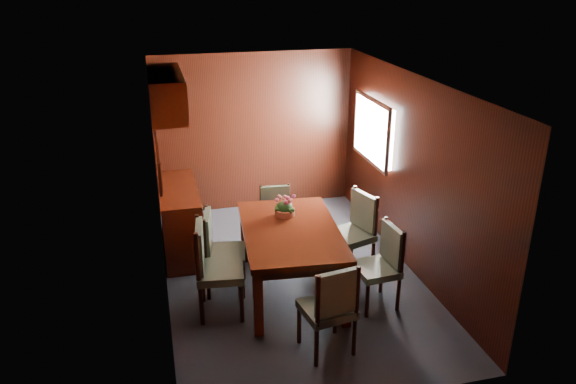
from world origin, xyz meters
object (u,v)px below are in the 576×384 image
object	(u,v)px
chair_right_near	(382,261)
chair_head	(331,305)
sideboard	(180,220)
flower_centerpiece	(285,205)
chair_left_near	(212,264)
dining_table	(291,237)

from	to	relation	value
chair_right_near	chair_head	bearing A→B (deg)	125.76
chair_head	chair_right_near	bearing A→B (deg)	31.05
sideboard	chair_right_near	xyz separation A→B (m)	(2.07, -1.83, 0.08)
flower_centerpiece	chair_left_near	bearing A→B (deg)	-147.52
sideboard	chair_left_near	xyz separation A→B (m)	(0.24, -1.55, 0.15)
chair_left_near	flower_centerpiece	xyz separation A→B (m)	(0.95, 0.60, 0.33)
chair_head	flower_centerpiece	distance (m)	1.64
dining_table	chair_left_near	distance (m)	0.95
sideboard	chair_head	bearing A→B (deg)	-63.78
sideboard	flower_centerpiece	world-z (taller)	flower_centerpiece
sideboard	chair_left_near	world-z (taller)	chair_left_near
sideboard	chair_head	xyz separation A→B (m)	(1.25, -2.53, 0.10)
sideboard	chair_left_near	size ratio (longest dim) A/B	1.29
dining_table	chair_left_near	xyz separation A→B (m)	(-0.92, -0.23, -0.09)
dining_table	chair_right_near	distance (m)	1.06
dining_table	chair_left_near	world-z (taller)	chair_left_near
chair_left_near	chair_head	world-z (taller)	chair_left_near
chair_right_near	sideboard	bearing A→B (deg)	43.81
chair_right_near	dining_table	bearing A→B (deg)	56.04
chair_right_near	flower_centerpiece	size ratio (longest dim) A/B	3.74
dining_table	chair_right_near	size ratio (longest dim) A/B	1.86
sideboard	chair_head	size ratio (longest dim) A/B	1.41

